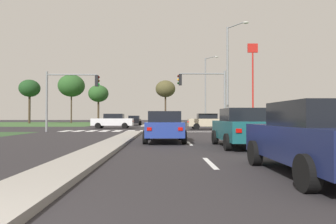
% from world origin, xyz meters
% --- Properties ---
extents(ground_plane, '(200.00, 200.00, 0.00)m').
position_xyz_m(ground_plane, '(0.00, 30.00, 0.00)').
color(ground_plane, '#282628').
extents(grass_verge_far_left, '(35.00, 35.00, 0.01)m').
position_xyz_m(grass_verge_far_left, '(-25.50, 54.50, 0.00)').
color(grass_verge_far_left, '#385B2D').
rests_on(grass_verge_far_left, ground).
extents(grass_verge_far_right, '(35.00, 35.00, 0.01)m').
position_xyz_m(grass_verge_far_right, '(25.50, 54.50, 0.00)').
color(grass_verge_far_right, '#385B2D').
rests_on(grass_verge_far_right, ground).
extents(median_island_near, '(1.20, 22.00, 0.14)m').
position_xyz_m(median_island_near, '(0.00, 11.00, 0.07)').
color(median_island_near, gray).
rests_on(median_island_near, ground).
extents(median_island_far, '(1.20, 36.00, 0.14)m').
position_xyz_m(median_island_far, '(0.00, 55.00, 0.07)').
color(median_island_far, gray).
rests_on(median_island_far, ground).
extents(lane_dash_near, '(0.14, 2.00, 0.01)m').
position_xyz_m(lane_dash_near, '(3.50, 5.90, 0.01)').
color(lane_dash_near, silver).
rests_on(lane_dash_near, ground).
extents(lane_dash_second, '(0.14, 2.00, 0.01)m').
position_xyz_m(lane_dash_second, '(3.50, 11.90, 0.01)').
color(lane_dash_second, silver).
rests_on(lane_dash_second, ground).
extents(lane_dash_third, '(0.14, 2.00, 0.01)m').
position_xyz_m(lane_dash_third, '(3.50, 17.90, 0.01)').
color(lane_dash_third, silver).
rests_on(lane_dash_third, ground).
extents(lane_dash_fourth, '(0.14, 2.00, 0.01)m').
position_xyz_m(lane_dash_fourth, '(3.50, 23.90, 0.01)').
color(lane_dash_fourth, silver).
rests_on(lane_dash_fourth, ground).
extents(lane_dash_fifth, '(0.14, 2.00, 0.01)m').
position_xyz_m(lane_dash_fifth, '(3.50, 29.90, 0.01)').
color(lane_dash_fifth, silver).
rests_on(lane_dash_fifth, ground).
extents(edge_line_right, '(0.14, 24.00, 0.01)m').
position_xyz_m(edge_line_right, '(6.85, 12.00, 0.01)').
color(edge_line_right, silver).
rests_on(edge_line_right, ground).
extents(stop_bar_near, '(6.40, 0.50, 0.01)m').
position_xyz_m(stop_bar_near, '(3.80, 23.00, 0.01)').
color(stop_bar_near, silver).
rests_on(stop_bar_near, ground).
extents(crosswalk_bar_near, '(0.70, 2.80, 0.01)m').
position_xyz_m(crosswalk_bar_near, '(-6.40, 24.80, 0.01)').
color(crosswalk_bar_near, silver).
rests_on(crosswalk_bar_near, ground).
extents(crosswalk_bar_second, '(0.70, 2.80, 0.01)m').
position_xyz_m(crosswalk_bar_second, '(-5.25, 24.80, 0.01)').
color(crosswalk_bar_second, silver).
rests_on(crosswalk_bar_second, ground).
extents(crosswalk_bar_third, '(0.70, 2.80, 0.01)m').
position_xyz_m(crosswalk_bar_third, '(-4.10, 24.80, 0.01)').
color(crosswalk_bar_third, silver).
rests_on(crosswalk_bar_third, ground).
extents(crosswalk_bar_fourth, '(0.70, 2.80, 0.01)m').
position_xyz_m(crosswalk_bar_fourth, '(-2.95, 24.80, 0.01)').
color(crosswalk_bar_fourth, silver).
rests_on(crosswalk_bar_fourth, ground).
extents(crosswalk_bar_fifth, '(0.70, 2.80, 0.01)m').
position_xyz_m(crosswalk_bar_fifth, '(-1.80, 24.80, 0.01)').
color(crosswalk_bar_fifth, silver).
rests_on(crosswalk_bar_fifth, ground).
extents(crosswalk_bar_sixth, '(0.70, 2.80, 0.01)m').
position_xyz_m(crosswalk_bar_sixth, '(-0.65, 24.80, 0.01)').
color(crosswalk_bar_sixth, silver).
rests_on(crosswalk_bar_sixth, ground).
extents(crosswalk_bar_seventh, '(0.70, 2.80, 0.01)m').
position_xyz_m(crosswalk_bar_seventh, '(0.50, 24.80, 0.01)').
color(crosswalk_bar_seventh, silver).
rests_on(crosswalk_bar_seventh, ground).
extents(car_blue_near, '(2.00, 4.39, 1.53)m').
position_xyz_m(car_blue_near, '(2.32, 12.95, 0.78)').
color(car_blue_near, navy).
rests_on(car_blue_near, ground).
extents(car_teal_second, '(2.04, 4.18, 1.60)m').
position_xyz_m(car_teal_second, '(5.54, 10.15, 0.82)').
color(car_teal_second, '#19565B').
rests_on(car_teal_second, ground).
extents(car_beige_third, '(4.19, 2.02, 1.60)m').
position_xyz_m(car_beige_third, '(6.90, 28.27, 0.82)').
color(car_beige_third, '#BCAD8E').
rests_on(car_beige_third, ground).
extents(car_white_fourth, '(4.57, 2.02, 1.62)m').
position_xyz_m(car_white_fourth, '(-3.27, 31.26, 0.82)').
color(car_white_fourth, silver).
rests_on(car_white_fourth, ground).
extents(car_navy_fifth, '(2.06, 4.39, 1.57)m').
position_xyz_m(car_navy_fifth, '(5.52, 4.10, 0.80)').
color(car_navy_fifth, '#161E47').
rests_on(car_navy_fifth, ground).
extents(car_black_sixth, '(2.08, 4.16, 1.47)m').
position_xyz_m(car_black_sixth, '(-2.16, 44.47, 0.76)').
color(car_black_sixth, black).
rests_on(car_black_sixth, ground).
extents(traffic_signal_near_left, '(4.58, 0.32, 5.12)m').
position_xyz_m(traffic_signal_near_left, '(-5.88, 23.40, 3.54)').
color(traffic_signal_near_left, gray).
rests_on(traffic_signal_near_left, ground).
extents(traffic_signal_near_right, '(4.19, 0.32, 5.23)m').
position_xyz_m(traffic_signal_near_right, '(6.06, 23.40, 3.59)').
color(traffic_signal_near_right, gray).
rests_on(traffic_signal_near_right, ground).
extents(street_lamp_second, '(1.61, 2.29, 9.99)m').
position_xyz_m(street_lamp_second, '(8.66, 26.43, 5.58)').
color(street_lamp_second, gray).
rests_on(street_lamp_second, ground).
extents(street_lamp_third, '(1.70, 2.13, 9.92)m').
position_xyz_m(street_lamp_third, '(8.67, 41.28, 5.54)').
color(street_lamp_third, gray).
rests_on(street_lamp_third, ground).
extents(fastfood_pole_sign, '(1.80, 0.40, 14.39)m').
position_xyz_m(fastfood_pole_sign, '(18.38, 50.79, 10.25)').
color(fastfood_pole_sign, red).
rests_on(fastfood_pole_sign, ground).
extents(treeline_near, '(4.03, 4.03, 8.69)m').
position_xyz_m(treeline_near, '(-24.12, 57.61, 6.91)').
color(treeline_near, '#423323').
rests_on(treeline_near, ground).
extents(treeline_second, '(5.52, 5.52, 10.24)m').
position_xyz_m(treeline_second, '(-16.95, 61.22, 7.87)').
color(treeline_second, '#423323').
rests_on(treeline_second, ground).
extents(treeline_third, '(4.14, 4.14, 7.91)m').
position_xyz_m(treeline_third, '(-11.01, 60.01, 6.10)').
color(treeline_third, '#423323').
rests_on(treeline_third, ground).
extents(treeline_fourth, '(3.97, 3.97, 8.61)m').
position_xyz_m(treeline_fourth, '(2.86, 57.68, 6.88)').
color(treeline_fourth, '#423323').
rests_on(treeline_fourth, ground).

